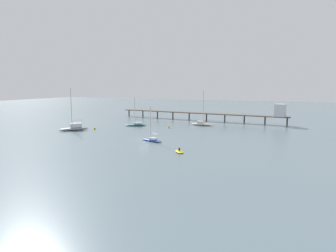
{
  "coord_description": "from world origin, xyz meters",
  "views": [
    {
      "loc": [
        34.87,
        -66.06,
        13.73
      ],
      "look_at": [
        0.0,
        15.85,
        1.5
      ],
      "focal_mm": 32.2,
      "sensor_mm": 36.0,
      "label": 1
    }
  ],
  "objects_px": {
    "sailboat_blue": "(152,139)",
    "mooring_buoy_inner": "(95,128)",
    "sailboat_cream": "(202,123)",
    "sailboat_gray": "(74,127)",
    "dinghy_yellow": "(179,151)",
    "pier": "(232,112)",
    "sailboat_teal": "(136,124)",
    "mooring_buoy_mid": "(169,127)"
  },
  "relations": [
    {
      "from": "sailboat_blue",
      "to": "mooring_buoy_inner",
      "type": "bearing_deg",
      "value": 156.87
    },
    {
      "from": "sailboat_blue",
      "to": "mooring_buoy_inner",
      "type": "relative_size",
      "value": 12.71
    },
    {
      "from": "sailboat_cream",
      "to": "mooring_buoy_inner",
      "type": "bearing_deg",
      "value": -141.92
    },
    {
      "from": "sailboat_gray",
      "to": "dinghy_yellow",
      "type": "bearing_deg",
      "value": -21.16
    },
    {
      "from": "pier",
      "to": "sailboat_cream",
      "type": "relative_size",
      "value": 5.59
    },
    {
      "from": "mooring_buoy_inner",
      "to": "dinghy_yellow",
      "type": "bearing_deg",
      "value": -28.85
    },
    {
      "from": "pier",
      "to": "sailboat_teal",
      "type": "relative_size",
      "value": 6.85
    },
    {
      "from": "pier",
      "to": "sailboat_blue",
      "type": "height_order",
      "value": "sailboat_blue"
    },
    {
      "from": "sailboat_cream",
      "to": "sailboat_gray",
      "type": "bearing_deg",
      "value": -141.22
    },
    {
      "from": "sailboat_gray",
      "to": "mooring_buoy_mid",
      "type": "relative_size",
      "value": 20.23
    },
    {
      "from": "sailboat_teal",
      "to": "mooring_buoy_inner",
      "type": "distance_m",
      "value": 14.52
    },
    {
      "from": "pier",
      "to": "mooring_buoy_mid",
      "type": "distance_m",
      "value": 27.41
    },
    {
      "from": "sailboat_teal",
      "to": "sailboat_cream",
      "type": "distance_m",
      "value": 22.14
    },
    {
      "from": "pier",
      "to": "dinghy_yellow",
      "type": "height_order",
      "value": "pier"
    },
    {
      "from": "pier",
      "to": "sailboat_teal",
      "type": "height_order",
      "value": "sailboat_teal"
    },
    {
      "from": "pier",
      "to": "sailboat_gray",
      "type": "bearing_deg",
      "value": -136.17
    },
    {
      "from": "sailboat_gray",
      "to": "dinghy_yellow",
      "type": "relative_size",
      "value": 3.88
    },
    {
      "from": "sailboat_teal",
      "to": "dinghy_yellow",
      "type": "height_order",
      "value": "sailboat_teal"
    },
    {
      "from": "pier",
      "to": "mooring_buoy_inner",
      "type": "xyz_separation_m",
      "value": [
        -35.52,
        -34.25,
        -3.41
      ]
    },
    {
      "from": "pier",
      "to": "sailboat_teal",
      "type": "xyz_separation_m",
      "value": [
        -27.58,
        -22.1,
        -3.15
      ]
    },
    {
      "from": "pier",
      "to": "dinghy_yellow",
      "type": "relative_size",
      "value": 20.34
    },
    {
      "from": "pier",
      "to": "mooring_buoy_inner",
      "type": "distance_m",
      "value": 49.46
    },
    {
      "from": "sailboat_gray",
      "to": "sailboat_cream",
      "type": "distance_m",
      "value": 41.41
    },
    {
      "from": "sailboat_gray",
      "to": "dinghy_yellow",
      "type": "height_order",
      "value": "sailboat_gray"
    },
    {
      "from": "dinghy_yellow",
      "to": "mooring_buoy_inner",
      "type": "bearing_deg",
      "value": 151.15
    },
    {
      "from": "pier",
      "to": "sailboat_cream",
      "type": "xyz_separation_m",
      "value": [
        -7.66,
        -12.42,
        -3.02
      ]
    },
    {
      "from": "pier",
      "to": "mooring_buoy_inner",
      "type": "height_order",
      "value": "pier"
    },
    {
      "from": "pier",
      "to": "dinghy_yellow",
      "type": "bearing_deg",
      "value": -90.01
    },
    {
      "from": "sailboat_blue",
      "to": "mooring_buoy_mid",
      "type": "relative_size",
      "value": 13.78
    },
    {
      "from": "pier",
      "to": "sailboat_cream",
      "type": "height_order",
      "value": "sailboat_cream"
    },
    {
      "from": "mooring_buoy_inner",
      "to": "mooring_buoy_mid",
      "type": "xyz_separation_m",
      "value": [
        19.9,
        11.99,
        -0.03
      ]
    },
    {
      "from": "dinghy_yellow",
      "to": "sailboat_cream",
      "type": "bearing_deg",
      "value": 100.48
    },
    {
      "from": "sailboat_teal",
      "to": "sailboat_blue",
      "type": "bearing_deg",
      "value": -53.38
    },
    {
      "from": "sailboat_gray",
      "to": "mooring_buoy_mid",
      "type": "xyz_separation_m",
      "value": [
        24.33,
        16.1,
        -0.59
      ]
    },
    {
      "from": "sailboat_teal",
      "to": "sailboat_blue",
      "type": "relative_size",
      "value": 1.13
    },
    {
      "from": "sailboat_teal",
      "to": "dinghy_yellow",
      "type": "distance_m",
      "value": 42.03
    },
    {
      "from": "sailboat_cream",
      "to": "dinghy_yellow",
      "type": "relative_size",
      "value": 3.64
    },
    {
      "from": "sailboat_blue",
      "to": "dinghy_yellow",
      "type": "bearing_deg",
      "value": -40.04
    },
    {
      "from": "sailboat_blue",
      "to": "sailboat_cream",
      "type": "relative_size",
      "value": 0.73
    },
    {
      "from": "sailboat_blue",
      "to": "mooring_buoy_mid",
      "type": "xyz_separation_m",
      "value": [
        -4.97,
        22.62,
        -0.22
      ]
    },
    {
      "from": "sailboat_gray",
      "to": "mooring_buoy_mid",
      "type": "distance_m",
      "value": 29.18
    },
    {
      "from": "pier",
      "to": "dinghy_yellow",
      "type": "distance_m",
      "value": 53.93
    }
  ]
}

